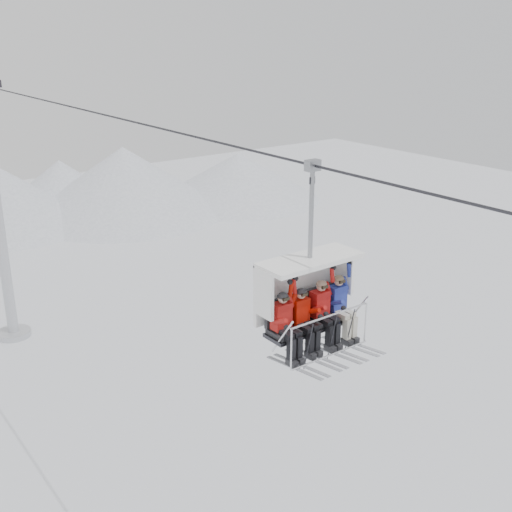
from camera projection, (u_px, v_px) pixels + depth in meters
lift_tower_right at (0, 235)px, 33.00m from camera, size 2.00×1.80×13.48m
haul_cable at (256, 152)px, 13.89m from camera, size 0.06×50.00×0.06m
chairlift_carrier at (305, 289)px, 13.47m from camera, size 2.26×1.17×3.98m
skier_far_left at (285, 324)px, 12.95m from camera, size 0.39×1.69×1.56m
skier_center_left at (304, 318)px, 13.23m from camera, size 0.37×1.69×1.50m
skier_center_right at (323, 311)px, 13.54m from camera, size 0.39×1.69×1.56m
skier_far_right at (341, 305)px, 13.82m from camera, size 0.39×1.69×1.56m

